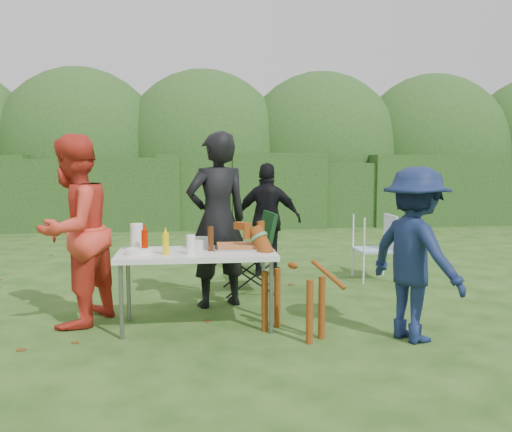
{
  "coord_description": "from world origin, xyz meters",
  "views": [
    {
      "loc": [
        -0.33,
        -5.01,
        1.62
      ],
      "look_at": [
        0.36,
        0.82,
        1.0
      ],
      "focal_mm": 38.0,
      "sensor_mm": 36.0,
      "label": 1
    }
  ],
  "objects": [
    {
      "name": "ground",
      "position": [
        0.0,
        0.0,
        0.0
      ],
      "size": [
        80.0,
        80.0,
        0.0
      ],
      "primitive_type": "plane",
      "color": "#1E4211"
    },
    {
      "name": "hedge_row",
      "position": [
        0.0,
        8.0,
        0.85
      ],
      "size": [
        22.0,
        1.4,
        1.7
      ],
      "primitive_type": "cube",
      "color": "#23471C",
      "rests_on": "ground"
    },
    {
      "name": "shrub_backdrop",
      "position": [
        0.0,
        9.6,
        1.6
      ],
      "size": [
        20.0,
        2.6,
        3.2
      ],
      "primitive_type": "ellipsoid",
      "color": "#3D6628",
      "rests_on": "ground"
    },
    {
      "name": "folding_table",
      "position": [
        -0.29,
        0.12,
        0.69
      ],
      "size": [
        1.5,
        0.7,
        0.74
      ],
      "color": "silver",
      "rests_on": "ground"
    },
    {
      "name": "person_cook",
      "position": [
        -0.06,
        0.87,
        0.96
      ],
      "size": [
        0.81,
        0.66,
        1.91
      ],
      "primitive_type": "imported",
      "rotation": [
        0.0,
        0.0,
        3.46
      ],
      "color": "black",
      "rests_on": "ground"
    },
    {
      "name": "person_red_jacket",
      "position": [
        -1.48,
        0.35,
        0.93
      ],
      "size": [
        1.01,
        1.11,
        1.86
      ],
      "primitive_type": "imported",
      "rotation": [
        0.0,
        0.0,
        -2.0
      ],
      "color": "red",
      "rests_on": "ground"
    },
    {
      "name": "person_black_puffy",
      "position": [
        0.71,
        2.38,
        0.78
      ],
      "size": [
        0.99,
        0.61,
        1.57
      ],
      "primitive_type": "imported",
      "rotation": [
        0.0,
        0.0,
        2.87
      ],
      "color": "black",
      "rests_on": "ground"
    },
    {
      "name": "child",
      "position": [
        1.64,
        -0.47,
        0.78
      ],
      "size": [
        0.94,
        1.15,
        1.55
      ],
      "primitive_type": "imported",
      "rotation": [
        0.0,
        0.0,
        2.0
      ],
      "color": "#132048",
      "rests_on": "ground"
    },
    {
      "name": "dog",
      "position": [
        0.58,
        -0.22,
        0.49
      ],
      "size": [
        1.0,
        1.06,
        0.99
      ],
      "primitive_type": null,
      "rotation": [
        0.0,
        0.0,
        2.29
      ],
      "color": "brown",
      "rests_on": "ground"
    },
    {
      "name": "camping_chair",
      "position": [
        0.35,
        1.46,
        0.5
      ],
      "size": [
        0.69,
        0.69,
        0.99
      ],
      "primitive_type": null,
      "rotation": [
        0.0,
        0.0,
        3.26
      ],
      "color": "#113515",
      "rests_on": "ground"
    },
    {
      "name": "lawn_chair",
      "position": [
        2.1,
        1.95,
        0.44
      ],
      "size": [
        0.53,
        0.53,
        0.88
      ],
      "primitive_type": null,
      "rotation": [
        0.0,
        0.0,
        3.13
      ],
      "color": "#4783BA",
      "rests_on": "ground"
    },
    {
      "name": "food_tray",
      "position": [
        0.11,
        0.2,
        0.75
      ],
      "size": [
        0.45,
        0.3,
        0.02
      ],
      "primitive_type": "cube",
      "color": "#B7B7BA",
      "rests_on": "folding_table"
    },
    {
      "name": "focaccia_bread",
      "position": [
        0.11,
        0.2,
        0.78
      ],
      "size": [
        0.4,
        0.26,
        0.04
      ],
      "primitive_type": "cube",
      "color": "#B56633",
      "rests_on": "food_tray"
    },
    {
      "name": "mustard_bottle",
      "position": [
        -0.58,
        -0.01,
        0.84
      ],
      "size": [
        0.06,
        0.06,
        0.2
      ],
      "primitive_type": "cylinder",
      "color": "yellow",
      "rests_on": "folding_table"
    },
    {
      "name": "ketchup_bottle",
      "position": [
        -0.77,
        0.08,
        0.85
      ],
      "size": [
        0.06,
        0.06,
        0.22
      ],
      "primitive_type": "cylinder",
      "color": "#B01600",
      "rests_on": "folding_table"
    },
    {
      "name": "beer_bottle",
      "position": [
        -0.16,
        0.14,
        0.86
      ],
      "size": [
        0.06,
        0.06,
        0.24
      ],
      "primitive_type": "cylinder",
      "color": "#47230F",
      "rests_on": "folding_table"
    },
    {
      "name": "paper_towel_roll",
      "position": [
        -0.86,
        0.26,
        0.87
      ],
      "size": [
        0.12,
        0.12,
        0.26
      ],
      "primitive_type": "cylinder",
      "color": "white",
      "rests_on": "folding_table"
    },
    {
      "name": "cup_stack",
      "position": [
        -0.35,
        -0.03,
        0.83
      ],
      "size": [
        0.08,
        0.08,
        0.18
      ],
      "primitive_type": "cylinder",
      "color": "white",
      "rests_on": "folding_table"
    },
    {
      "name": "pasta_bowl",
      "position": [
        -0.26,
        0.33,
        0.79
      ],
      "size": [
        0.26,
        0.26,
        0.1
      ],
      "primitive_type": "cylinder",
      "color": "silver",
      "rests_on": "folding_table"
    },
    {
      "name": "plate_stack",
      "position": [
        -0.83,
        0.05,
        0.77
      ],
      "size": [
        0.24,
        0.24,
        0.05
      ],
      "primitive_type": "cylinder",
      "color": "white",
      "rests_on": "folding_table"
    }
  ]
}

